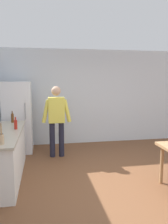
% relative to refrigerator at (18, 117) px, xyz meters
% --- Properties ---
extents(ground_plane, '(14.00, 14.00, 0.00)m').
position_rel_refrigerator_xyz_m(ground_plane, '(1.90, -2.40, -0.90)').
color(ground_plane, brown).
extents(wall_back, '(6.40, 0.12, 2.70)m').
position_rel_refrigerator_xyz_m(wall_back, '(1.90, 0.60, 0.45)').
color(wall_back, silver).
rests_on(wall_back, ground_plane).
extents(kitchen_counter, '(0.64, 2.20, 0.90)m').
position_rel_refrigerator_xyz_m(kitchen_counter, '(-0.10, -1.60, -0.45)').
color(kitchen_counter, white).
rests_on(kitchen_counter, ground_plane).
extents(refrigerator, '(0.70, 0.67, 1.80)m').
position_rel_refrigerator_xyz_m(refrigerator, '(0.00, 0.00, 0.00)').
color(refrigerator, white).
rests_on(refrigerator, ground_plane).
extents(person, '(0.70, 0.22, 1.70)m').
position_rel_refrigerator_xyz_m(person, '(0.95, -0.55, 0.08)').
color(person, '#1E1E2D').
rests_on(person, ground_plane).
extents(utensil_jar, '(0.11, 0.11, 0.32)m').
position_rel_refrigerator_xyz_m(utensil_jar, '(0.00, -2.47, 0.08)').
color(utensil_jar, tan).
rests_on(utensil_jar, kitchen_counter).
extents(bottle_beer_brown, '(0.06, 0.06, 0.26)m').
position_rel_refrigerator_xyz_m(bottle_beer_brown, '(-0.04, -0.71, 0.11)').
color(bottle_beer_brown, '#5B3314').
rests_on(bottle_beer_brown, kitchen_counter).
extents(bottle_sauce_red, '(0.06, 0.06, 0.24)m').
position_rel_refrigerator_xyz_m(bottle_sauce_red, '(0.11, -1.43, 0.10)').
color(bottle_sauce_red, '#B22319').
rests_on(bottle_sauce_red, kitchen_counter).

